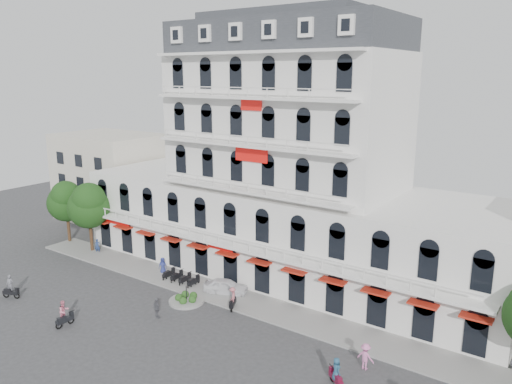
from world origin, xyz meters
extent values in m
plane|color=#38383A|center=(0.00, 0.00, 0.00)|extent=(120.00, 120.00, 0.00)
cube|color=gray|center=(0.00, 9.00, 0.08)|extent=(53.00, 4.00, 0.16)
cube|color=silver|center=(0.00, 18.00, 4.50)|extent=(45.00, 14.00, 9.00)
cube|color=silver|center=(0.00, 18.00, 15.50)|extent=(22.00, 12.00, 13.00)
cube|color=#2D3035|center=(0.00, 18.00, 23.50)|extent=(21.56, 11.76, 3.00)
cube|color=#2D3035|center=(0.00, 18.00, 25.40)|extent=(15.84, 8.64, 0.80)
cube|color=red|center=(0.00, 10.50, 3.50)|extent=(40.50, 1.00, 0.15)
cube|color=red|center=(0.00, 11.88, 13.00)|extent=(3.50, 0.10, 1.40)
cube|color=beige|center=(-30.00, 20.00, 6.00)|extent=(14.00, 10.00, 12.00)
cylinder|color=gray|center=(-3.00, 6.00, 0.12)|extent=(3.20, 3.20, 0.24)
cylinder|color=black|center=(-3.00, 6.00, 0.90)|extent=(0.08, 0.08, 1.40)
sphere|color=#254C19|center=(-2.30, 6.00, 0.45)|extent=(0.70, 0.70, 0.70)
sphere|color=#254C19|center=(-2.78, 6.66, 0.45)|extent=(0.70, 0.70, 0.70)
sphere|color=#254C19|center=(-3.56, 6.42, 0.45)|extent=(0.70, 0.70, 0.70)
sphere|color=#254C19|center=(-3.57, 5.60, 0.45)|extent=(0.70, 0.70, 0.70)
sphere|color=#254C19|center=(-2.80, 5.33, 0.45)|extent=(0.70, 0.70, 0.70)
cylinder|color=#382314|center=(-26.00, 10.00, 1.76)|extent=(0.36, 0.36, 3.52)
sphere|color=#153310|center=(-26.00, 10.00, 4.96)|extent=(4.48, 4.48, 4.48)
sphere|color=#153310|center=(-25.50, 9.70, 6.00)|extent=(3.52, 3.52, 3.52)
sphere|color=#153310|center=(-26.40, 10.30, 5.60)|extent=(3.20, 3.20, 3.20)
cylinder|color=#382314|center=(-21.00, 9.50, 1.87)|extent=(0.36, 0.36, 3.74)
sphere|color=#153310|center=(-21.00, 9.50, 5.27)|extent=(4.76, 4.76, 4.76)
sphere|color=#153310|center=(-20.50, 9.20, 6.38)|extent=(3.74, 3.74, 3.74)
sphere|color=#153310|center=(-21.40, 9.80, 5.95)|extent=(3.40, 3.40, 3.40)
imported|color=white|center=(-1.26, 9.50, 0.71)|extent=(4.50, 3.20, 1.42)
cube|color=black|center=(-16.77, -2.61, 0.55)|extent=(1.51, 0.94, 0.35)
torus|color=black|center=(-16.27, -2.38, 0.28)|extent=(0.60, 0.36, 0.60)
torus|color=black|center=(-17.27, -2.84, 0.28)|extent=(0.60, 0.36, 0.60)
imported|color=slate|center=(-16.77, -2.61, 1.35)|extent=(0.78, 0.66, 1.80)
cube|color=black|center=(-8.12, -2.94, 0.55)|extent=(0.38, 1.51, 0.35)
torus|color=black|center=(-8.11, -2.39, 0.28)|extent=(0.13, 0.60, 0.60)
torus|color=black|center=(-8.13, -3.49, 0.28)|extent=(0.13, 0.60, 0.60)
imported|color=pink|center=(-8.12, -2.94, 1.34)|extent=(0.69, 0.88, 1.78)
cube|color=maroon|center=(13.53, 2.47, 0.55)|extent=(1.40, 1.19, 0.35)
torus|color=black|center=(13.10, 2.80, 0.28)|extent=(0.55, 0.46, 0.60)
imported|color=#25506F|center=(13.53, 2.47, 1.24)|extent=(0.92, 0.87, 1.59)
cube|color=black|center=(1.23, 7.33, 0.55)|extent=(0.96, 1.51, 0.35)
torus|color=black|center=(1.46, 6.84, 0.28)|extent=(0.36, 0.59, 0.60)
torus|color=black|center=(0.99, 7.83, 0.28)|extent=(0.36, 0.59, 0.60)
imported|color=#BB636C|center=(1.23, 7.33, 1.24)|extent=(0.96, 1.17, 1.57)
imported|color=navy|center=(-9.52, 9.50, 0.87)|extent=(1.00, 0.86, 1.73)
imported|color=#595A61|center=(-3.02, 2.39, 0.89)|extent=(1.13, 0.75, 1.78)
imported|color=pink|center=(14.33, 5.43, 0.95)|extent=(1.28, 0.80, 1.91)
imported|color=navy|center=(-20.00, 9.50, 0.84)|extent=(0.73, 0.70, 1.69)
camera|label=1|loc=(25.90, -24.32, 20.06)|focal=35.00mm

